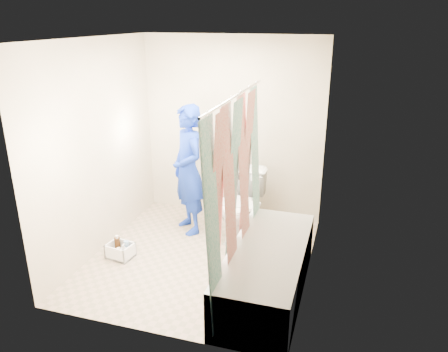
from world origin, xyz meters
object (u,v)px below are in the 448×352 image
(cleaning_caddy, at_px, (121,251))
(plumber, at_px, (188,170))
(toilet, at_px, (241,206))
(bathtub, at_px, (267,269))

(cleaning_caddy, bearing_deg, plumber, 69.72)
(toilet, xyz_separation_m, plumber, (-0.67, -0.03, 0.40))
(toilet, distance_m, plumber, 0.79)
(toilet, bearing_deg, cleaning_caddy, -140.09)
(toilet, relative_size, plumber, 0.50)
(toilet, distance_m, cleaning_caddy, 1.52)
(bathtub, height_order, cleaning_caddy, bathtub)
(bathtub, bearing_deg, plumber, 138.98)
(bathtub, xyz_separation_m, toilet, (-0.55, 1.09, 0.14))
(plumber, height_order, cleaning_caddy, plumber)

